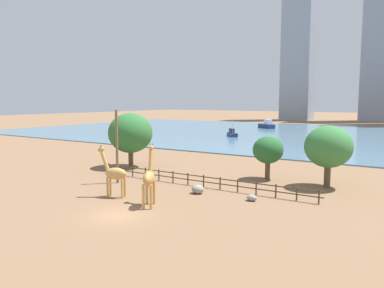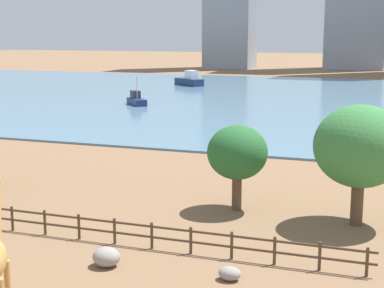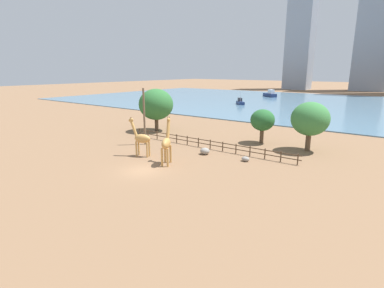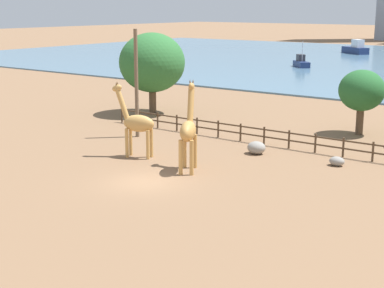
{
  "view_description": "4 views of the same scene",
  "coord_description": "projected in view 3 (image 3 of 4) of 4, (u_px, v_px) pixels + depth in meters",
  "views": [
    {
      "loc": [
        20.59,
        -20.95,
        9.04
      ],
      "look_at": [
        -3.72,
        16.76,
        3.8
      ],
      "focal_mm": 35.0,
      "sensor_mm": 36.0,
      "label": 1
    },
    {
      "loc": [
        13.4,
        -12.47,
        10.17
      ],
      "look_at": [
        3.06,
        16.91,
        4.22
      ],
      "focal_mm": 55.0,
      "sensor_mm": 36.0,
      "label": 2
    },
    {
      "loc": [
        22.36,
        -21.05,
        10.45
      ],
      "look_at": [
        0.5,
        8.25,
        1.39
      ],
      "focal_mm": 28.0,
      "sensor_mm": 36.0,
      "label": 3
    },
    {
      "loc": [
        20.97,
        -23.77,
        9.64
      ],
      "look_at": [
        0.7,
        3.52,
        1.64
      ],
      "focal_mm": 55.0,
      "sensor_mm": 36.0,
      "label": 4
    }
  ],
  "objects": [
    {
      "name": "ground_plane",
      "position": [
        327.0,
        104.0,
        94.11
      ],
      "size": [
        400.0,
        400.0,
        0.0
      ],
      "primitive_type": "plane",
      "color": "brown"
    },
    {
      "name": "harbor_water",
      "position": [
        325.0,
        105.0,
        91.75
      ],
      "size": [
        180.0,
        86.0,
        0.2
      ],
      "primitive_type": "cube",
      "color": "slate",
      "rests_on": "ground"
    },
    {
      "name": "giraffe_tall",
      "position": [
        141.0,
        138.0,
        36.85
      ],
      "size": [
        2.98,
        1.45,
        4.9
      ],
      "rotation": [
        0.0,
        0.0,
        3.45
      ],
      "color": "tan",
      "rests_on": "ground"
    },
    {
      "name": "giraffe_companion",
      "position": [
        166.0,
        143.0,
        33.67
      ],
      "size": [
        2.13,
        3.11,
        5.32
      ],
      "rotation": [
        0.0,
        0.0,
        2.08
      ],
      "color": "#C18C47",
      "rests_on": "ground"
    },
    {
      "name": "utility_pole",
      "position": [
        144.0,
        117.0,
        42.37
      ],
      "size": [
        0.28,
        0.28,
        8.03
      ],
      "primitive_type": "cylinder",
      "color": "brown",
      "rests_on": "ground"
    },
    {
      "name": "boulder_near_fence",
      "position": [
        245.0,
        159.0,
        35.19
      ],
      "size": [
        0.96,
        0.76,
        0.57
      ],
      "primitive_type": "ellipsoid",
      "color": "gray",
      "rests_on": "ground"
    },
    {
      "name": "boulder_by_pole",
      "position": [
        205.0,
        151.0,
        38.07
      ],
      "size": [
        1.24,
        1.14,
        0.85
      ],
      "primitive_type": "ellipsoid",
      "color": "gray",
      "rests_on": "ground"
    },
    {
      "name": "enclosure_fence",
      "position": [
        205.0,
        143.0,
        41.08
      ],
      "size": [
        26.12,
        0.14,
        1.3
      ],
      "color": "#4C3826",
      "rests_on": "ground"
    },
    {
      "name": "tree_left_large",
      "position": [
        263.0,
        120.0,
        43.3
      ],
      "size": [
        3.48,
        3.48,
        4.97
      ],
      "color": "brown",
      "rests_on": "ground"
    },
    {
      "name": "tree_center_broad",
      "position": [
        310.0,
        119.0,
        38.77
      ],
      "size": [
        4.86,
        4.86,
        6.49
      ],
      "color": "brown",
      "rests_on": "ground"
    },
    {
      "name": "tree_right_tall",
      "position": [
        156.0,
        105.0,
        51.72
      ],
      "size": [
        5.95,
        5.95,
        7.35
      ],
      "color": "brown",
      "rests_on": "ground"
    },
    {
      "name": "boat_ferry",
      "position": [
        240.0,
        102.0,
        91.84
      ],
      "size": [
        4.16,
        4.35,
        3.99
      ],
      "rotation": [
        0.0,
        0.0,
        5.45
      ],
      "color": "navy",
      "rests_on": "harbor_water"
    },
    {
      "name": "boat_barge",
      "position": [
        270.0,
        94.0,
        117.5
      ],
      "size": [
        6.66,
        5.75,
        2.87
      ],
      "rotation": [
        0.0,
        0.0,
        2.51
      ],
      "color": "navy",
      "rests_on": "harbor_water"
    },
    {
      "name": "skyline_tower_needle",
      "position": [
        301.0,
        31.0,
        160.46
      ],
      "size": [
        13.02,
        11.4,
        61.79
      ],
      "primitive_type": "cube",
      "color": "#939EAD",
      "rests_on": "ground"
    },
    {
      "name": "skyline_block_left",
      "position": [
        378.0,
        12.0,
        145.31
      ],
      "size": [
        16.01,
        12.33,
        75.93
      ],
      "primitive_type": "cube",
      "color": "#939EAD",
      "rests_on": "ground"
    }
  ]
}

